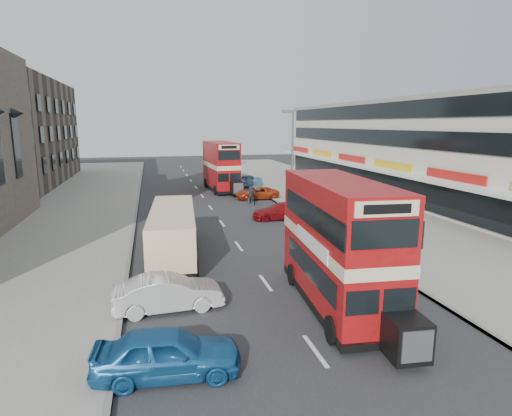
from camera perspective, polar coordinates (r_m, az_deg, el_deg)
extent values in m
plane|color=#28282B|center=(17.63, 3.03, -12.31)|extent=(160.00, 160.00, 0.00)
cube|color=#28282B|center=(36.45, -6.12, 0.06)|extent=(12.00, 90.00, 0.01)
cube|color=gray|center=(39.82, 11.24, 0.97)|extent=(12.00, 90.00, 0.15)
cube|color=gray|center=(36.84, -24.95, -0.70)|extent=(12.00, 90.00, 0.15)
cube|color=gray|center=(36.15, -15.75, -0.28)|extent=(0.20, 90.00, 0.16)
cube|color=gray|center=(37.72, 3.09, 0.60)|extent=(0.20, 90.00, 0.16)
cube|color=beige|center=(44.96, 19.73, 7.37)|extent=(8.00, 46.00, 9.00)
cube|color=black|center=(43.13, 14.97, 3.63)|extent=(0.10, 44.00, 2.40)
cube|color=gray|center=(44.93, 20.12, 13.22)|extent=(8.20, 46.20, 0.40)
cube|color=white|center=(42.57, 14.05, 5.48)|extent=(1.80, 44.00, 0.20)
cylinder|color=slate|center=(35.45, 4.88, 6.30)|extent=(0.16, 0.16, 8.00)
cube|color=slate|center=(35.20, 4.36, 12.79)|extent=(1.00, 0.20, 0.25)
cube|color=black|center=(17.36, 10.64, -11.69)|extent=(2.97, 7.74, 0.33)
cube|color=maroon|center=(16.95, 10.78, -8.15)|extent=(2.95, 7.74, 2.08)
cube|color=beige|center=(16.60, 10.93, -4.29)|extent=(2.99, 7.79, 0.43)
cube|color=maroon|center=(16.33, 11.08, -0.44)|extent=(2.95, 7.74, 1.99)
cube|color=maroon|center=(16.15, 11.22, 3.28)|extent=(2.97, 7.76, 0.24)
cube|color=black|center=(13.79, 19.58, -16.12)|extent=(1.22, 1.22, 1.23)
cube|color=black|center=(45.85, -4.71, 2.82)|extent=(2.88, 7.95, 0.34)
cube|color=maroon|center=(45.70, -4.73, 4.28)|extent=(2.86, 7.95, 2.15)
cube|color=beige|center=(45.56, -4.76, 5.81)|extent=(2.90, 7.99, 0.44)
cube|color=maroon|center=(45.47, -4.78, 7.28)|extent=(2.86, 7.95, 2.06)
cube|color=maroon|center=(45.40, -4.81, 8.67)|extent=(2.88, 7.97, 0.24)
cube|color=black|center=(41.58, -2.57, 2.73)|extent=(1.23, 1.24, 1.27)
cube|color=black|center=(23.50, -11.01, -5.47)|extent=(2.93, 9.14, 0.36)
cube|color=beige|center=(23.23, -11.10, -3.02)|extent=(2.91, 9.14, 2.34)
imported|color=#1A5794|center=(12.87, -11.81, -18.50)|extent=(4.28, 2.03, 1.41)
imported|color=silver|center=(16.89, -11.69, -11.11)|extent=(4.22, 1.67, 1.36)
imported|color=maroon|center=(31.78, 3.39, -0.41)|extent=(4.43, 2.05, 1.25)
imported|color=#B53512|center=(40.22, 0.13, 2.01)|extent=(4.13, 1.93, 1.14)
imported|color=#5E96BD|center=(47.77, -1.81, 3.67)|extent=(4.40, 2.00, 1.46)
imported|color=gray|center=(31.68, 11.59, 0.02)|extent=(0.74, 0.72, 1.68)
imported|color=gray|center=(37.69, -0.60, 1.19)|extent=(0.76, 1.77, 0.90)
imported|color=black|center=(37.58, -0.60, 2.22)|extent=(0.61, 0.43, 1.57)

